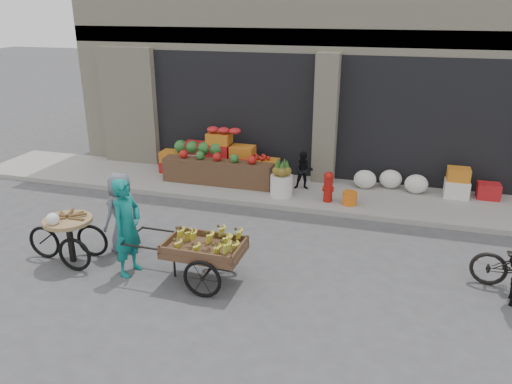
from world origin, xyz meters
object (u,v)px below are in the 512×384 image
(banana_cart, at_px, (202,246))
(vendor_woman, at_px, (127,227))
(pineapple_bin, at_px, (281,186))
(fire_hydrant, at_px, (328,186))
(tricycle_cart, at_px, (69,233))
(orange_bucket, at_px, (350,198))
(seated_person, at_px, (304,171))
(vendor_grey, at_px, (122,212))

(banana_cart, relative_size, vendor_woman, 1.28)
(pineapple_bin, bearing_deg, banana_cart, -95.37)
(fire_hydrant, relative_size, tricycle_cart, 0.50)
(fire_hydrant, relative_size, orange_bucket, 2.22)
(seated_person, bearing_deg, fire_hydrant, -52.88)
(pineapple_bin, xyz_separation_m, vendor_grey, (-2.20, -3.29, 0.39))
(fire_hydrant, bearing_deg, pineapple_bin, 177.40)
(fire_hydrant, height_order, vendor_woman, vendor_woman)
(banana_cart, distance_m, tricycle_cart, 2.51)
(vendor_grey, bearing_deg, fire_hydrant, 152.43)
(orange_bucket, bearing_deg, fire_hydrant, 174.29)
(pineapple_bin, height_order, tricycle_cart, tricycle_cart)
(fire_hydrant, distance_m, orange_bucket, 0.55)
(vendor_woman, height_order, vendor_grey, vendor_woman)
(pineapple_bin, distance_m, banana_cart, 3.97)
(vendor_woman, bearing_deg, tricycle_cart, 95.17)
(fire_hydrant, xyz_separation_m, vendor_grey, (-3.30, -3.24, 0.26))
(fire_hydrant, bearing_deg, banana_cart, -110.72)
(seated_person, distance_m, vendor_grey, 4.69)
(banana_cart, bearing_deg, orange_bucket, 63.44)
(tricycle_cart, bearing_deg, pineapple_bin, 52.04)
(vendor_grey, bearing_deg, pineapple_bin, 164.17)
(pineapple_bin, bearing_deg, vendor_woman, -112.55)
(orange_bucket, bearing_deg, pineapple_bin, 176.42)
(orange_bucket, xyz_separation_m, banana_cart, (-1.97, -3.84, 0.39))
(tricycle_cart, bearing_deg, orange_bucket, 38.82)
(pineapple_bin, xyz_separation_m, seated_person, (0.40, 0.60, 0.21))
(pineapple_bin, relative_size, vendor_grey, 0.34)
(tricycle_cart, height_order, vendor_grey, vendor_grey)
(banana_cart, distance_m, vendor_grey, 1.95)
(vendor_woman, xyz_separation_m, vendor_grey, (-0.53, 0.72, -0.09))
(vendor_grey, bearing_deg, vendor_woman, 54.41)
(tricycle_cart, distance_m, vendor_grey, 0.97)
(vendor_woman, bearing_deg, pineapple_bin, -14.96)
(vendor_woman, bearing_deg, banana_cart, -78.87)
(banana_cart, xyz_separation_m, vendor_grey, (-1.83, 0.64, 0.10))
(seated_person, relative_size, vendor_woman, 0.55)
(orange_bucket, relative_size, vendor_woman, 0.19)
(vendor_woman, xyz_separation_m, tricycle_cart, (-1.21, 0.05, -0.29))
(vendor_grey, bearing_deg, tricycle_cart, -27.24)
(pineapple_bin, distance_m, seated_person, 0.75)
(orange_bucket, xyz_separation_m, seated_person, (-1.20, 0.70, 0.31))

